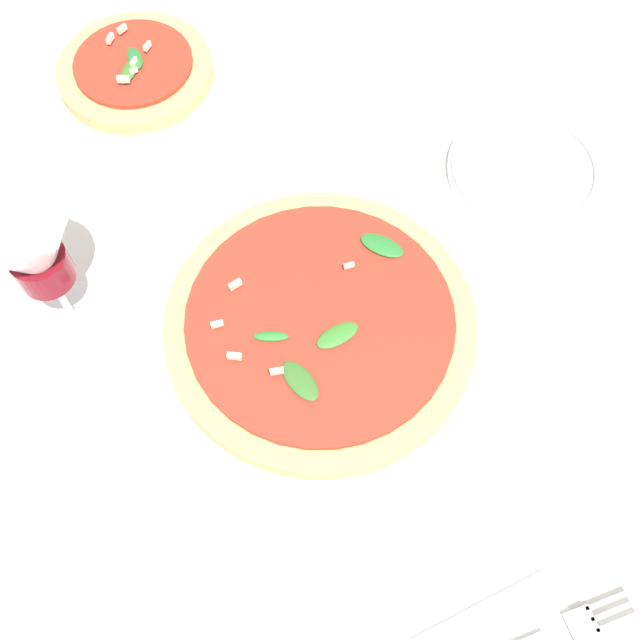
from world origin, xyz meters
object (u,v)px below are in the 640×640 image
object	(u,v)px
pizza_arugula_main	(320,326)
side_plate_white	(525,168)
pizza_personal_side	(136,74)
wine_glass	(34,254)

from	to	relation	value
pizza_arugula_main	side_plate_white	xyz separation A→B (m)	(0.31, 0.01, -0.01)
pizza_arugula_main	side_plate_white	world-z (taller)	pizza_arugula_main
pizza_personal_side	wine_glass	world-z (taller)	wine_glass
pizza_personal_side	side_plate_white	xyz separation A→B (m)	(0.26, -0.39, -0.01)
side_plate_white	wine_glass	bearing A→B (deg)	161.12
side_plate_white	pizza_personal_side	bearing A→B (deg)	123.37
pizza_personal_side	wine_glass	xyz separation A→B (m)	(-0.23, -0.23, 0.10)
side_plate_white	pizza_arugula_main	bearing A→B (deg)	-178.42
pizza_arugula_main	wine_glass	bearing A→B (deg)	135.87
pizza_arugula_main	wine_glass	size ratio (longest dim) A/B	1.86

